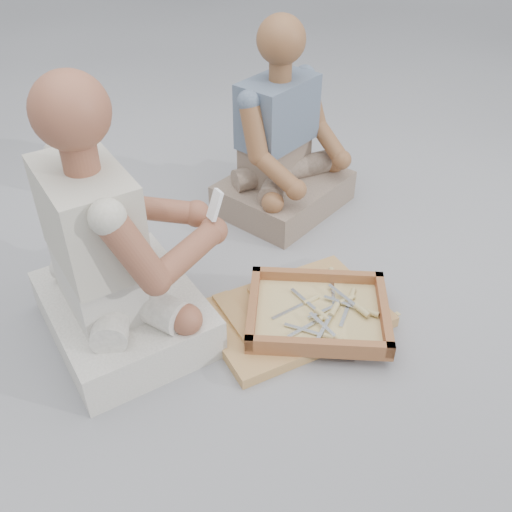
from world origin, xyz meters
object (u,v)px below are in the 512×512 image
object	(u,v)px
tool_tray	(318,313)
companion	(283,150)
craftsman	(113,259)
carved_panel	(294,314)

from	to	relation	value
tool_tray	companion	distance (m)	0.91
craftsman	tool_tray	bearing A→B (deg)	59.86
tool_tray	companion	bearing A→B (deg)	80.35
carved_panel	tool_tray	world-z (taller)	tool_tray
tool_tray	craftsman	size ratio (longest dim) A/B	0.63
craftsman	companion	bearing A→B (deg)	113.19
companion	tool_tray	bearing A→B (deg)	46.81
craftsman	carved_panel	bearing A→B (deg)	63.51
craftsman	companion	distance (m)	1.09
tool_tray	carved_panel	bearing A→B (deg)	139.55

